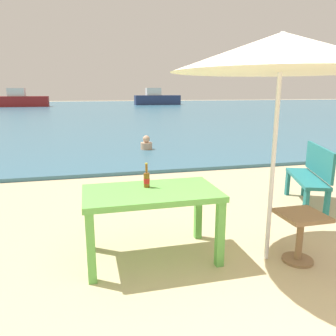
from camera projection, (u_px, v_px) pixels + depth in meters
ground_plane at (334, 326)px, 2.52m from camera, size 120.00×120.00×0.00m
sea_water at (105, 110)px, 30.85m from camera, size 120.00×50.00×0.08m
picnic_table_green at (151, 200)px, 3.43m from camera, size 1.40×0.80×0.76m
beer_bottle_amber at (147, 179)px, 3.50m from camera, size 0.07×0.07×0.26m
patio_umbrella at (282, 52)px, 3.06m from camera, size 2.10×2.10×2.30m
side_table_wood at (300, 230)px, 3.41m from camera, size 0.44×0.44×0.54m
bench_teal_center at (312, 173)px, 5.03m from camera, size 0.76×1.25×0.95m
swimmer_person at (146, 144)px, 9.67m from camera, size 0.34×0.34×0.41m
boat_cargo_ship at (21, 100)px, 35.49m from camera, size 5.42×1.48×1.97m
boat_barge at (157, 99)px, 40.54m from camera, size 5.59×1.53×2.03m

